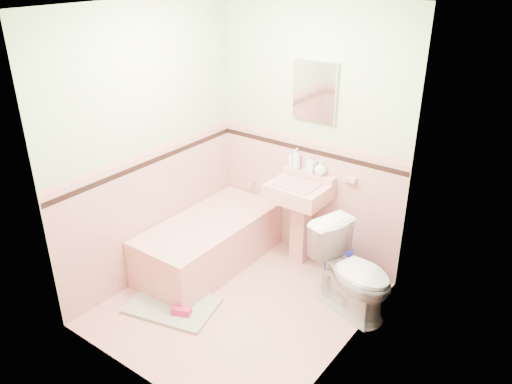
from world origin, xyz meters
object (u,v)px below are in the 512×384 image
Objects in this scene: toilet at (353,272)px; bucket at (337,263)px; bathtub at (209,244)px; soap_bottle_mid at (311,164)px; sink at (297,224)px; shoe at (181,311)px; medicine_cabinet at (315,91)px; soap_bottle_right at (321,168)px; soap_bottle_left at (297,159)px.

toilet is 2.70× the size of bucket.
bucket is (1.12, 0.56, -0.08)m from bathtub.
soap_bottle_mid is at bearing 45.47° from bathtub.
toilet is at bearing 7.24° from bathtub.
sink reaches higher than shoe.
soap_bottle_mid is (0.70, 0.71, 0.78)m from bathtub.
medicine_cabinet is 3.05× the size of soap_bottle_mid.
sink reaches higher than bathtub.
medicine_cabinet is (0.00, 0.21, 1.27)m from sink.
toilet is at bearing -35.61° from medicine_cabinet.
sink is 0.60m from soap_bottle_right.
toilet is (0.76, -0.53, -0.63)m from soap_bottle_mid.
toilet is at bearing -48.41° from bucket.
bathtub is 7.20× the size of soap_bottle_left.
sink is at bearing -90.00° from medicine_cabinet.
soap_bottle_mid is (0.16, 0.00, -0.02)m from soap_bottle_left.
soap_bottle_left is 1.24m from toilet.
soap_bottle_left is 0.17m from soap_bottle_mid.
soap_bottle_right is at bearing 41.55° from bathtub.
medicine_cabinet is 0.72m from soap_bottle_right.
sink is at bearing 83.78° from toilet.
soap_bottle_mid is at bearing 180.00° from soap_bottle_right.
soap_bottle_right is at bearing 0.00° from soap_bottle_mid.
shoe is at bearing -97.24° from soap_bottle_left.
bathtub is at bearing -132.58° from medicine_cabinet.
bucket is at bearing 26.42° from bathtub.
bucket is at bearing -25.18° from soap_bottle_right.
bathtub is 2.79× the size of medicine_cabinet.
soap_bottle_left reaches higher than bucket.
medicine_cabinet is 2.25m from shoe.
soap_bottle_right reaches higher than sink.
soap_bottle_right is 1.04m from toilet.
bathtub is 0.86m from shoe.
shoe is at bearing -104.45° from sink.
bathtub is 1.32m from soap_bottle_right.
medicine_cabinet reaches higher than toilet.
bathtub reaches higher than bucket.
medicine_cabinet reaches higher than soap_bottle_right.
medicine_cabinet is 1.62m from toilet.
soap_bottle_mid is 0.98m from bucket.
soap_bottle_left is at bearing -168.43° from medicine_cabinet.
soap_bottle_right is at bearing 0.00° from soap_bottle_left.
bucket is at bearing -19.64° from soap_bottle_mid.
medicine_cabinet is 3.62× the size of soap_bottle_right.
shoe is (-0.33, -1.30, -0.37)m from sink.
soap_bottle_mid is 1.19× the size of soap_bottle_right.
shoe is at bearing -120.43° from bucket.
sink is at bearing 37.93° from bathtub.
medicine_cabinet is at bearing 11.57° from soap_bottle_left.
bathtub is at bearing -153.58° from bucket.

